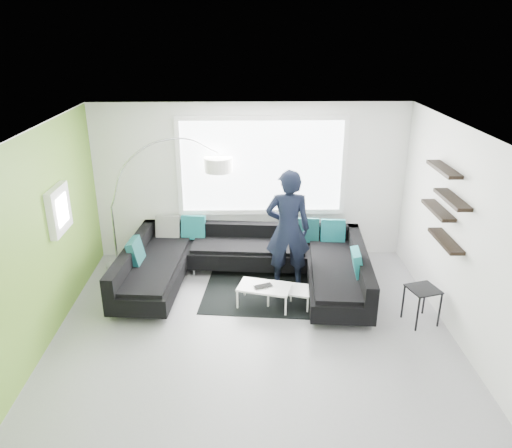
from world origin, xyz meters
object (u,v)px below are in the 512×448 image
at_px(coffee_table, 277,295).
at_px(person, 288,229).
at_px(sectional_sofa, 245,268).
at_px(side_table, 421,305).
at_px(laptop, 264,287).
at_px(arc_lamp, 111,207).

xyz_separation_m(coffee_table, person, (0.20, 0.66, 0.81)).
distance_m(sectional_sofa, side_table, 2.73).
distance_m(sectional_sofa, laptop, 0.67).
relative_size(coffee_table, side_table, 1.84).
distance_m(coffee_table, side_table, 2.09).
distance_m(person, laptop, 1.05).
bearing_deg(laptop, person, 39.81).
distance_m(sectional_sofa, person, 0.93).
distance_m(side_table, laptop, 2.27).
distance_m(coffee_table, person, 1.07).
relative_size(coffee_table, laptop, 3.08).
bearing_deg(person, laptop, 62.23).
distance_m(sectional_sofa, arc_lamp, 2.52).
bearing_deg(side_table, person, 147.03).
bearing_deg(arc_lamp, sectional_sofa, -26.41).
relative_size(person, laptop, 5.96).
xyz_separation_m(person, laptop, (-0.40, -0.73, -0.64)).
bearing_deg(person, sectional_sofa, 11.59).
distance_m(arc_lamp, side_table, 5.20).
relative_size(sectional_sofa, arc_lamp, 1.78).
bearing_deg(side_table, coffee_table, 165.55).
xyz_separation_m(coffee_table, side_table, (2.02, -0.52, 0.11)).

